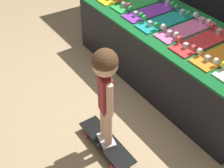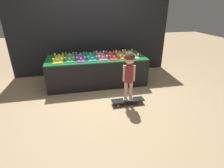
{
  "view_description": "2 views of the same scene",
  "coord_description": "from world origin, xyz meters",
  "px_view_note": "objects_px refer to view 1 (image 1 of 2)",
  "views": [
    {
      "loc": [
        1.88,
        -1.45,
        2.15
      ],
      "look_at": [
        0.14,
        -0.25,
        0.4
      ],
      "focal_mm": 50.0,
      "sensor_mm": 36.0,
      "label": 1
    },
    {
      "loc": [
        -0.47,
        -3.28,
        1.74
      ],
      "look_at": [
        0.19,
        -0.19,
        0.3
      ],
      "focal_mm": 28.0,
      "sensor_mm": 36.0,
      "label": 2
    }
  ],
  "objects_px": {
    "skateboard_purple_on_rack": "(152,11)",
    "skateboard_teal_on_rack": "(166,20)",
    "skateboard_orange_on_rack": "(224,53)",
    "skateboard_red_on_rack": "(202,41)",
    "child": "(105,82)",
    "skateboard_on_floor": "(106,143)",
    "skateboard_pink_on_rack": "(186,29)",
    "skateboard_green_on_rack": "(139,2)"
  },
  "relations": [
    {
      "from": "skateboard_red_on_rack",
      "to": "skateboard_teal_on_rack",
      "type": "bearing_deg",
      "value": -179.56
    },
    {
      "from": "skateboard_teal_on_rack",
      "to": "skateboard_orange_on_rack",
      "type": "height_order",
      "value": "same"
    },
    {
      "from": "skateboard_purple_on_rack",
      "to": "child",
      "type": "height_order",
      "value": "child"
    },
    {
      "from": "skateboard_teal_on_rack",
      "to": "child",
      "type": "height_order",
      "value": "child"
    },
    {
      "from": "skateboard_red_on_rack",
      "to": "child",
      "type": "height_order",
      "value": "child"
    },
    {
      "from": "skateboard_green_on_rack",
      "to": "skateboard_teal_on_rack",
      "type": "relative_size",
      "value": 1.0
    },
    {
      "from": "child",
      "to": "skateboard_green_on_rack",
      "type": "bearing_deg",
      "value": 144.99
    },
    {
      "from": "skateboard_purple_on_rack",
      "to": "skateboard_pink_on_rack",
      "type": "bearing_deg",
      "value": 2.58
    },
    {
      "from": "skateboard_purple_on_rack",
      "to": "skateboard_on_floor",
      "type": "distance_m",
      "value": 1.49
    },
    {
      "from": "skateboard_orange_on_rack",
      "to": "child",
      "type": "distance_m",
      "value": 1.12
    },
    {
      "from": "skateboard_green_on_rack",
      "to": "child",
      "type": "height_order",
      "value": "child"
    },
    {
      "from": "skateboard_pink_on_rack",
      "to": "skateboard_purple_on_rack",
      "type": "bearing_deg",
      "value": -177.42
    },
    {
      "from": "skateboard_purple_on_rack",
      "to": "skateboard_on_floor",
      "type": "relative_size",
      "value": 1.04
    },
    {
      "from": "skateboard_red_on_rack",
      "to": "skateboard_on_floor",
      "type": "height_order",
      "value": "skateboard_red_on_rack"
    },
    {
      "from": "skateboard_red_on_rack",
      "to": "child",
      "type": "xyz_separation_m",
      "value": [
        0.08,
        -1.1,
        0.08
      ]
    },
    {
      "from": "skateboard_on_floor",
      "to": "skateboard_teal_on_rack",
      "type": "bearing_deg",
      "value": 116.79
    },
    {
      "from": "skateboard_purple_on_rack",
      "to": "child",
      "type": "relative_size",
      "value": 0.71
    },
    {
      "from": "skateboard_purple_on_rack",
      "to": "child",
      "type": "xyz_separation_m",
      "value": [
        0.79,
        -1.11,
        0.08
      ]
    },
    {
      "from": "skateboard_pink_on_rack",
      "to": "skateboard_on_floor",
      "type": "distance_m",
      "value": 1.32
    },
    {
      "from": "skateboard_orange_on_rack",
      "to": "skateboard_red_on_rack",
      "type": "bearing_deg",
      "value": -178.39
    },
    {
      "from": "skateboard_purple_on_rack",
      "to": "skateboard_teal_on_rack",
      "type": "distance_m",
      "value": 0.24
    },
    {
      "from": "skateboard_red_on_rack",
      "to": "child",
      "type": "relative_size",
      "value": 0.71
    },
    {
      "from": "skateboard_purple_on_rack",
      "to": "skateboard_orange_on_rack",
      "type": "height_order",
      "value": "same"
    },
    {
      "from": "skateboard_green_on_rack",
      "to": "skateboard_pink_on_rack",
      "type": "distance_m",
      "value": 0.72
    },
    {
      "from": "skateboard_pink_on_rack",
      "to": "skateboard_green_on_rack",
      "type": "bearing_deg",
      "value": 179.79
    },
    {
      "from": "skateboard_pink_on_rack",
      "to": "skateboard_on_floor",
      "type": "xyz_separation_m",
      "value": [
        0.32,
        -1.13,
        -0.59
      ]
    },
    {
      "from": "skateboard_red_on_rack",
      "to": "skateboard_pink_on_rack",
      "type": "bearing_deg",
      "value": 172.6
    },
    {
      "from": "skateboard_purple_on_rack",
      "to": "skateboard_pink_on_rack",
      "type": "xyz_separation_m",
      "value": [
        0.48,
        0.02,
        0.0
      ]
    },
    {
      "from": "skateboard_purple_on_rack",
      "to": "skateboard_teal_on_rack",
      "type": "relative_size",
      "value": 1.0
    },
    {
      "from": "skateboard_orange_on_rack",
      "to": "skateboard_on_floor",
      "type": "bearing_deg",
      "value": -98.39
    },
    {
      "from": "skateboard_purple_on_rack",
      "to": "skateboard_pink_on_rack",
      "type": "height_order",
      "value": "same"
    },
    {
      "from": "skateboard_teal_on_rack",
      "to": "skateboard_pink_on_rack",
      "type": "xyz_separation_m",
      "value": [
        0.24,
        0.03,
        0.0
      ]
    },
    {
      "from": "skateboard_green_on_rack",
      "to": "skateboard_on_floor",
      "type": "relative_size",
      "value": 1.04
    },
    {
      "from": "skateboard_purple_on_rack",
      "to": "skateboard_red_on_rack",
      "type": "height_order",
      "value": "same"
    },
    {
      "from": "skateboard_green_on_rack",
      "to": "child",
      "type": "xyz_separation_m",
      "value": [
        1.03,
        -1.14,
        0.08
      ]
    },
    {
      "from": "skateboard_pink_on_rack",
      "to": "skateboard_on_floor",
      "type": "relative_size",
      "value": 1.04
    },
    {
      "from": "skateboard_purple_on_rack",
      "to": "skateboard_red_on_rack",
      "type": "bearing_deg",
      "value": -0.76
    },
    {
      "from": "skateboard_red_on_rack",
      "to": "skateboard_on_floor",
      "type": "relative_size",
      "value": 1.04
    },
    {
      "from": "skateboard_orange_on_rack",
      "to": "skateboard_green_on_rack",
      "type": "bearing_deg",
      "value": 178.71
    },
    {
      "from": "skateboard_purple_on_rack",
      "to": "skateboard_on_floor",
      "type": "xyz_separation_m",
      "value": [
        0.79,
        -1.11,
        -0.59
      ]
    },
    {
      "from": "skateboard_purple_on_rack",
      "to": "skateboard_orange_on_rack",
      "type": "distance_m",
      "value": 0.96
    },
    {
      "from": "skateboard_red_on_rack",
      "to": "skateboard_purple_on_rack",
      "type": "bearing_deg",
      "value": 179.24
    }
  ]
}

